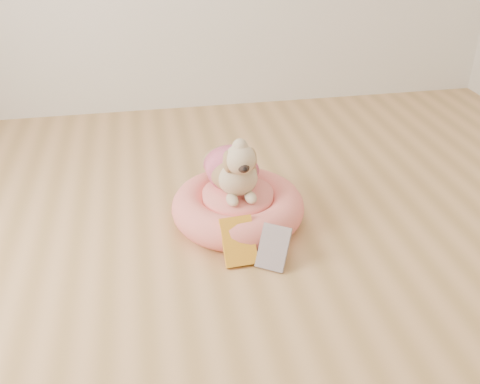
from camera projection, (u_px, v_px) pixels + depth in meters
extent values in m
plane|color=#AE8248|center=(282.00, 359.00, 1.72)|extent=(4.50, 4.50, 0.00)
cylinder|color=#FF6366|center=(238.00, 212.00, 2.39)|extent=(0.43, 0.43, 0.09)
torus|color=#FF6366|center=(238.00, 206.00, 2.37)|extent=(0.59, 0.59, 0.15)
cylinder|color=#FF6366|center=(238.00, 199.00, 2.35)|extent=(0.31, 0.31, 0.08)
cube|color=yellow|center=(238.00, 241.00, 2.13)|extent=(0.14, 0.15, 0.17)
cube|color=white|center=(274.00, 247.00, 2.10)|extent=(0.16, 0.16, 0.15)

